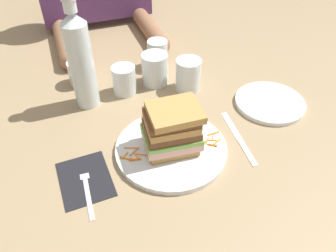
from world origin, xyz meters
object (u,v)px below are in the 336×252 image
object	(u,v)px
fork	(86,186)
empty_tumbler_1	(80,73)
sandwich	(173,129)
napkin_dark	(85,179)
side_plate	(270,103)
empty_tumbler_3	(155,69)
water_bottle	(80,60)
empty_tumbler_2	(124,80)
juice_glass	(188,77)
knife	(239,139)
empty_tumbler_0	(158,54)
main_plate	(172,148)

from	to	relation	value
fork	empty_tumbler_1	xyz separation A→B (m)	(0.05, 0.41, 0.03)
sandwich	napkin_dark	bearing A→B (deg)	-175.49
empty_tumbler_1	side_plate	bearing A→B (deg)	-31.15
empty_tumbler_3	napkin_dark	bearing A→B (deg)	-130.86
sandwich	water_bottle	distance (m)	0.31
empty_tumbler_3	side_plate	size ratio (longest dim) A/B	0.49
empty_tumbler_1	side_plate	distance (m)	0.56
fork	empty_tumbler_2	distance (m)	0.36
juice_glass	knife	bearing A→B (deg)	-81.51
water_bottle	empty_tumbler_3	distance (m)	0.23
fork	water_bottle	size ratio (longest dim) A/B	0.54
sandwich	side_plate	size ratio (longest dim) A/B	0.70
fork	empty_tumbler_1	size ratio (longest dim) A/B	2.31
napkin_dark	side_plate	size ratio (longest dim) A/B	0.73
empty_tumbler_0	side_plate	size ratio (longest dim) A/B	0.46
empty_tumbler_0	empty_tumbler_3	bearing A→B (deg)	-113.42
main_plate	empty_tumbler_1	world-z (taller)	empty_tumbler_1
fork	water_bottle	xyz separation A→B (m)	(0.06, 0.30, 0.13)
napkin_dark	empty_tumbler_2	distance (m)	0.34
empty_tumbler_0	main_plate	bearing A→B (deg)	-103.58
napkin_dark	main_plate	bearing A→B (deg)	4.69
main_plate	knife	world-z (taller)	main_plate
empty_tumbler_1	empty_tumbler_2	distance (m)	0.15
empty_tumbler_0	empty_tumbler_2	size ratio (longest dim) A/B	1.07
juice_glass	empty_tumbler_1	world-z (taller)	juice_glass
fork	juice_glass	xyz separation A→B (m)	(0.35, 0.27, 0.04)
knife	empty_tumbler_0	world-z (taller)	empty_tumbler_0
empty_tumbler_2	empty_tumbler_1	bearing A→B (deg)	141.07
napkin_dark	empty_tumbler_0	distance (m)	0.50
napkin_dark	water_bottle	size ratio (longest dim) A/B	0.46
water_bottle	knife	bearing A→B (deg)	-40.36
knife	main_plate	bearing A→B (deg)	173.23
empty_tumbler_0	sandwich	bearing A→B (deg)	-103.49
napkin_dark	knife	distance (m)	0.38
sandwich	empty_tumbler_2	xyz separation A→B (m)	(-0.05, 0.27, -0.03)
main_plate	empty_tumbler_0	distance (m)	0.39
main_plate	empty_tumbler_1	bearing A→B (deg)	113.50
empty_tumbler_2	empty_tumbler_3	bearing A→B (deg)	9.10
napkin_dark	empty_tumbler_3	distance (m)	0.41
napkin_dark	sandwich	bearing A→B (deg)	4.51
knife	empty_tumbler_1	size ratio (longest dim) A/B	2.78
napkin_dark	empty_tumbler_1	bearing A→B (deg)	82.06
knife	water_bottle	bearing A→B (deg)	139.64
main_plate	juice_glass	size ratio (longest dim) A/B	2.82
main_plate	knife	distance (m)	0.17
water_bottle	sandwich	bearing A→B (deg)	-58.84
water_bottle	empty_tumbler_0	distance (m)	0.29
side_plate	napkin_dark	bearing A→B (deg)	-170.13
main_plate	fork	world-z (taller)	main_plate
empty_tumbler_2	juice_glass	bearing A→B (deg)	-14.52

